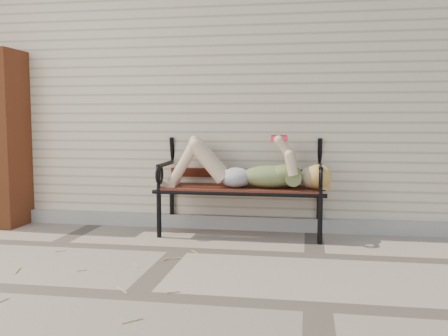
# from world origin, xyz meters

# --- Properties ---
(ground) EXTENTS (80.00, 80.00, 0.00)m
(ground) POSITION_xyz_m (0.00, 0.00, 0.00)
(ground) COLOR gray
(ground) RESTS_ON ground
(house_wall) EXTENTS (8.00, 4.00, 3.00)m
(house_wall) POSITION_xyz_m (0.00, 3.00, 1.50)
(house_wall) COLOR beige
(house_wall) RESTS_ON ground
(foundation_strip) EXTENTS (8.00, 0.10, 0.15)m
(foundation_strip) POSITION_xyz_m (0.00, 0.97, 0.07)
(foundation_strip) COLOR #9E988F
(foundation_strip) RESTS_ON ground
(brick_pillar) EXTENTS (0.50, 0.50, 2.00)m
(brick_pillar) POSITION_xyz_m (-2.30, 0.75, 1.00)
(brick_pillar) COLOR brown
(brick_pillar) RESTS_ON ground
(garden_bench) EXTENTS (1.86, 0.74, 1.20)m
(garden_bench) POSITION_xyz_m (0.48, 0.82, 0.67)
(garden_bench) COLOR black
(garden_bench) RESTS_ON ground
(reading_woman) EXTENTS (1.75, 0.40, 0.55)m
(reading_woman) POSITION_xyz_m (0.50, 0.67, 0.72)
(reading_woman) COLOR #0A344C
(reading_woman) RESTS_ON ground
(straw_scatter) EXTENTS (2.72, 1.37, 0.01)m
(straw_scatter) POSITION_xyz_m (-0.95, -1.09, 0.01)
(straw_scatter) COLOR tan
(straw_scatter) RESTS_ON ground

